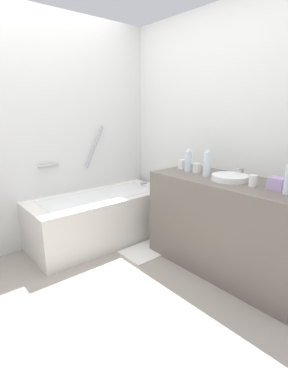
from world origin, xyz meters
TOP-DOWN VIEW (x-y plane):
  - ground_plane at (0.00, 0.00)m, footprint 4.00×4.00m
  - wall_back_tiled at (0.00, 1.25)m, footprint 3.40×0.10m
  - wall_right_mirror at (1.55, 0.00)m, footprint 0.10×2.81m
  - bathtub at (0.64, 0.87)m, footprint 1.58×0.67m
  - vanity_counter at (1.20, -0.40)m, footprint 0.61×1.45m
  - sink_basin at (1.17, -0.40)m, footprint 0.31×0.31m
  - sink_faucet at (1.35, -0.40)m, footprint 0.12×0.15m
  - water_bottle_1 at (1.14, -0.17)m, footprint 0.07×0.07m
  - water_bottle_3 at (1.17, 0.09)m, footprint 0.07×0.07m
  - drinking_glass_0 at (1.21, 0.00)m, footprint 0.08×0.08m
  - drinking_glass_1 at (1.22, 0.20)m, footprint 0.07×0.07m
  - drinking_glass_2 at (1.14, -0.62)m, footprint 0.06×0.06m
  - tissue_box at (1.20, -0.79)m, footprint 0.12×0.12m
  - bath_mat at (0.84, 0.31)m, footprint 0.51×0.36m

SIDE VIEW (x-z plane):
  - ground_plane at x=0.00m, z-range 0.00..0.00m
  - bath_mat at x=0.84m, z-range 0.00..0.01m
  - bathtub at x=0.64m, z-range -0.34..0.91m
  - vanity_counter at x=1.20m, z-range 0.00..0.86m
  - sink_basin at x=1.17m, z-range 0.86..0.90m
  - sink_faucet at x=1.35m, z-range 0.85..0.94m
  - drinking_glass_2 at x=1.14m, z-range 0.86..0.95m
  - drinking_glass_0 at x=1.21m, z-range 0.86..0.95m
  - tissue_box at x=1.20m, z-range 0.86..0.95m
  - drinking_glass_1 at x=1.22m, z-range 0.86..0.95m
  - water_bottle_3 at x=1.17m, z-range 0.85..1.07m
  - water_bottle_1 at x=1.14m, z-range 0.85..1.09m
  - wall_back_tiled at x=0.00m, z-range 0.00..2.39m
  - wall_right_mirror at x=1.55m, z-range 0.00..2.39m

